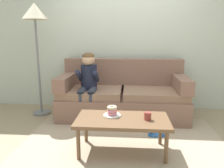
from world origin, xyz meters
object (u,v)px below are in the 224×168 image
Objects in this scene: donut at (112,113)px; mug at (148,116)px; couch at (122,96)px; toy_controller at (156,135)px; floor_lamp at (35,20)px; coffee_table at (122,122)px; person_child at (88,80)px.

mug reaches higher than donut.
toy_controller is at bearing -58.00° from couch.
floor_lamp reaches higher than mug.
donut is 1.33× the size of mug.
coffee_table is 2.29m from floor_lamp.
coffee_table is 0.97× the size of person_child.
couch reaches higher than coffee_table.
donut is at bearing -135.99° from toy_controller.
person_child is (-0.55, -0.21, 0.32)m from couch.
mug reaches higher than toy_controller.
floor_lamp is at bearing 167.11° from person_child.
floor_lamp is at bearing -179.85° from couch.
floor_lamp reaches higher than toy_controller.
mug is 2.45m from floor_lamp.
floor_lamp reaches higher than donut.
person_child reaches higher than mug.
couch is 1.16m from donut.
coffee_table is 11.89× the size of mug.
coffee_table is (0.04, -1.22, 0.03)m from couch.
person_child is 1.33m from floor_lamp.
mug is at bearing -75.40° from couch.
person_child is 1.37m from mug.
floor_lamp is (-1.94, 0.79, 1.60)m from toy_controller.
couch is 23.38× the size of mug.
coffee_table is at bearing 176.60° from mug.
floor_lamp is at bearing 145.07° from mug.
mug is (0.29, -0.02, 0.09)m from coffee_table.
mug is at bearing -34.93° from floor_lamp.
person_child is at bearing -12.89° from floor_lamp.
mug is at bearing -3.40° from coffee_table.
mug is 0.05× the size of floor_lamp.
mug is at bearing -49.76° from person_child.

